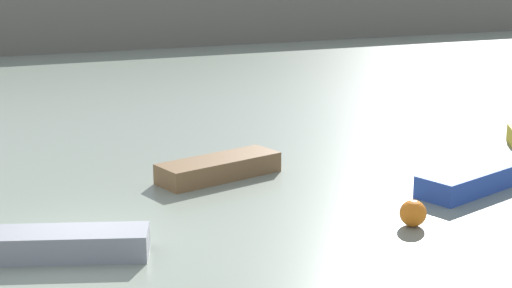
# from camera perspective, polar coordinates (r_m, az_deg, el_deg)

# --- Properties ---
(ground_plane) EXTENTS (120.00, 120.00, 0.00)m
(ground_plane) POSITION_cam_1_polar(r_m,az_deg,el_deg) (15.58, -13.07, -7.26)
(ground_plane) COLOR gray
(rowboat_grey) EXTENTS (3.53, 2.01, 0.52)m
(rowboat_grey) POSITION_cam_1_polar(r_m,az_deg,el_deg) (14.94, -14.66, -7.24)
(rowboat_grey) COLOR gray
(rowboat_grey) RESTS_ON ground_plane
(rowboat_brown) EXTENTS (3.39, 1.83, 0.51)m
(rowboat_brown) POSITION_cam_1_polar(r_m,az_deg,el_deg) (19.41, -2.77, -1.79)
(rowboat_brown) COLOR brown
(rowboat_brown) RESTS_ON ground_plane
(rowboat_blue) EXTENTS (3.93, 2.12, 0.53)m
(rowboat_blue) POSITION_cam_1_polar(r_m,az_deg,el_deg) (19.38, 16.36, -2.37)
(rowboat_blue) COLOR #2B4CAD
(rowboat_blue) RESTS_ON ground_plane
(mooring_buoy) EXTENTS (0.57, 0.57, 0.57)m
(mooring_buoy) POSITION_cam_1_polar(r_m,az_deg,el_deg) (16.35, 11.65, -5.09)
(mooring_buoy) COLOR orange
(mooring_buoy) RESTS_ON ground_plane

